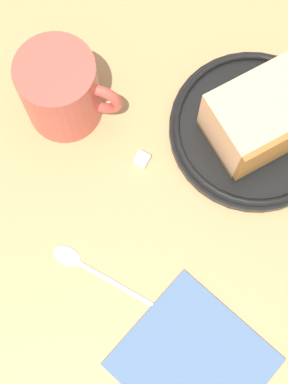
% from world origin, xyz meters
% --- Properties ---
extents(ground_plane, '(1.41, 1.41, 0.02)m').
position_xyz_m(ground_plane, '(0.00, 0.00, -0.01)').
color(ground_plane, tan).
extents(small_plate, '(0.19, 0.19, 0.02)m').
position_xyz_m(small_plate, '(-0.11, 0.03, 0.01)').
color(small_plate, black).
rests_on(small_plate, ground_plane).
extents(cake_slice, '(0.12, 0.11, 0.07)m').
position_xyz_m(cake_slice, '(-0.11, 0.03, 0.04)').
color(cake_slice, '#9E662D').
rests_on(cake_slice, small_plate).
extents(tea_mug, '(0.08, 0.10, 0.09)m').
position_xyz_m(tea_mug, '(0.01, -0.15, 0.05)').
color(tea_mug, '#BF4C3F').
rests_on(tea_mug, ground_plane).
extents(teaspoon, '(0.04, 0.13, 0.01)m').
position_xyz_m(teaspoon, '(0.12, -0.01, 0.00)').
color(teaspoon, silver).
rests_on(teaspoon, ground_plane).
extents(folded_napkin, '(0.13, 0.13, 0.01)m').
position_xyz_m(folded_napkin, '(0.12, 0.13, 0.00)').
color(folded_napkin, slate).
rests_on(folded_napkin, ground_plane).
extents(sugar_cube, '(0.02, 0.02, 0.01)m').
position_xyz_m(sugar_cube, '(-0.00, -0.04, 0.01)').
color(sugar_cube, white).
rests_on(sugar_cube, ground_plane).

